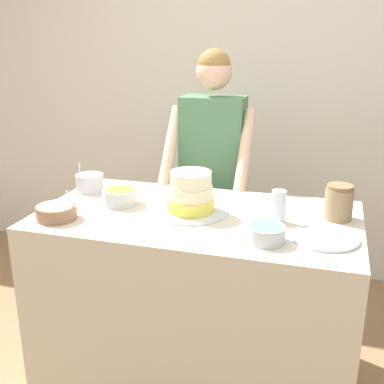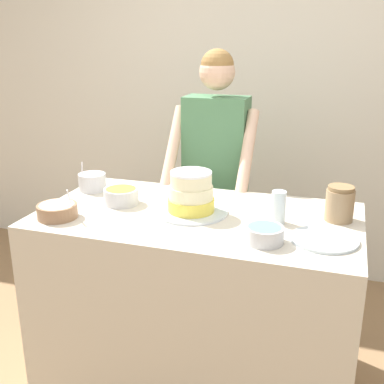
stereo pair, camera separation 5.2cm
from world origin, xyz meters
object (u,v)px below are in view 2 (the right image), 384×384
(person_baker, at_px, (215,163))
(stoneware_jar, at_px, (340,204))
(drinking_glass, at_px, (278,207))
(ceramic_plate, at_px, (324,239))
(cake, at_px, (191,195))
(frosting_bowl_white, at_px, (57,210))
(frosting_bowl_orange, at_px, (121,195))
(frosting_bowl_blue, at_px, (264,234))
(frosting_bowl_pink, at_px, (92,181))

(person_baker, xyz_separation_m, stoneware_jar, (0.71, -0.53, 0.01))
(drinking_glass, distance_m, stoneware_jar, 0.27)
(drinking_glass, xyz_separation_m, stoneware_jar, (0.25, 0.11, 0.01))
(ceramic_plate, bearing_deg, drinking_glass, 146.56)
(drinking_glass, bearing_deg, cake, 179.44)
(frosting_bowl_white, distance_m, stoneware_jar, 1.25)
(frosting_bowl_orange, relative_size, drinking_glass, 1.16)
(frosting_bowl_blue, height_order, stoneware_jar, stoneware_jar)
(frosting_bowl_orange, bearing_deg, frosting_bowl_pink, 148.22)
(stoneware_jar, bearing_deg, frosting_bowl_pink, 177.62)
(frosting_bowl_white, xyz_separation_m, frosting_bowl_pink, (-0.05, 0.41, 0.01))
(frosting_bowl_orange, bearing_deg, stoneware_jar, 5.47)
(frosting_bowl_white, bearing_deg, frosting_bowl_pink, 96.99)
(person_baker, height_order, frosting_bowl_blue, person_baker)
(person_baker, bearing_deg, frosting_bowl_white, -118.72)
(cake, distance_m, frosting_bowl_white, 0.60)
(frosting_bowl_blue, xyz_separation_m, drinking_glass, (0.02, 0.22, 0.04))
(frosting_bowl_orange, xyz_separation_m, ceramic_plate, (0.96, -0.15, -0.04))
(person_baker, xyz_separation_m, frosting_bowl_blue, (0.44, -0.87, -0.03))
(ceramic_plate, bearing_deg, frosting_bowl_orange, 171.02)
(person_baker, height_order, drinking_glass, person_baker)
(frosting_bowl_pink, bearing_deg, stoneware_jar, -2.38)
(cake, distance_m, stoneware_jar, 0.66)
(ceramic_plate, xyz_separation_m, stoneware_jar, (0.05, 0.25, 0.07))
(cake, distance_m, frosting_bowl_blue, 0.44)
(cake, distance_m, ceramic_plate, 0.62)
(drinking_glass, bearing_deg, ceramic_plate, -33.44)
(frosting_bowl_blue, distance_m, ceramic_plate, 0.24)
(ceramic_plate, height_order, stoneware_jar, stoneware_jar)
(stoneware_jar, bearing_deg, drinking_glass, -155.61)
(frosting_bowl_orange, bearing_deg, cake, -2.08)
(frosting_bowl_white, bearing_deg, stoneware_jar, 16.47)
(frosting_bowl_orange, relative_size, ceramic_plate, 0.62)
(frosting_bowl_white, height_order, drinking_glass, drinking_glass)
(frosting_bowl_blue, xyz_separation_m, frosting_bowl_white, (-0.92, -0.02, -0.00))
(frosting_bowl_white, bearing_deg, frosting_bowl_blue, 0.99)
(cake, xyz_separation_m, frosting_bowl_orange, (-0.36, 0.01, -0.04))
(cake, height_order, ceramic_plate, cake)
(frosting_bowl_orange, distance_m, ceramic_plate, 0.97)
(frosting_bowl_pink, bearing_deg, drinking_glass, -9.41)
(person_baker, bearing_deg, frosting_bowl_blue, -63.30)
(frosting_bowl_pink, xyz_separation_m, stoneware_jar, (1.24, -0.05, 0.03))
(cake, xyz_separation_m, stoneware_jar, (0.65, 0.11, -0.01))
(frosting_bowl_blue, xyz_separation_m, ceramic_plate, (0.22, 0.09, -0.03))
(person_baker, relative_size, ceramic_plate, 6.14)
(person_baker, distance_m, drinking_glass, 0.79)
(frosting_bowl_blue, distance_m, frosting_bowl_white, 0.93)
(frosting_bowl_blue, height_order, frosting_bowl_pink, frosting_bowl_pink)
(frosting_bowl_orange, bearing_deg, person_baker, 64.77)
(person_baker, bearing_deg, frosting_bowl_pink, -138.02)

